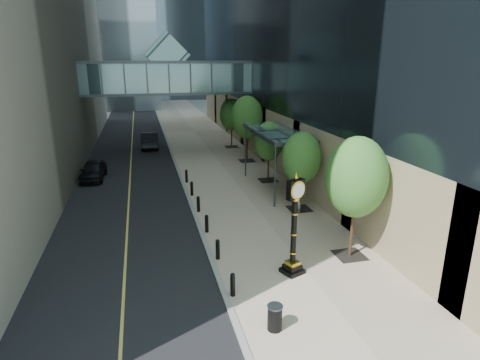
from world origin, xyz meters
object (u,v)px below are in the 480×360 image
at_px(street_clock, 294,232).
at_px(trash_bin, 275,318).
at_px(pedestrian, 297,201).
at_px(car_far, 150,140).
at_px(car_near, 93,170).

relative_size(street_clock, trash_bin, 5.04).
xyz_separation_m(trash_bin, pedestrian, (4.94, 10.32, 0.34)).
height_order(trash_bin, car_far, car_far).
bearing_deg(street_clock, trash_bin, -141.93).
height_order(trash_bin, car_near, car_near).
height_order(street_clock, pedestrian, street_clock).
xyz_separation_m(street_clock, car_far, (-5.33, 28.90, -1.17)).
distance_m(trash_bin, pedestrian, 11.45).
xyz_separation_m(street_clock, car_near, (-10.07, 17.67, -1.28)).
xyz_separation_m(trash_bin, car_near, (-8.05, 21.21, 0.24)).
distance_m(pedestrian, car_far, 23.61).
distance_m(trash_bin, car_near, 22.69).
distance_m(street_clock, trash_bin, 4.36).
bearing_deg(car_far, car_near, 68.57).
distance_m(street_clock, pedestrian, 7.47).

